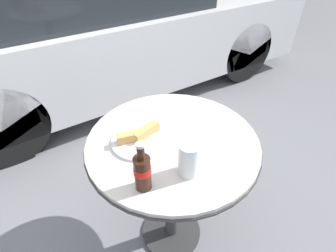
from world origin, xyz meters
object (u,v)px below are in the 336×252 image
(bistro_table, at_px, (172,164))
(cola_bottle_left, at_px, (142,171))
(lunch_plate_near, at_px, (139,138))
(drinking_glass, at_px, (189,160))
(parked_car, at_px, (109,29))

(bistro_table, distance_m, cola_bottle_left, 0.37)
(cola_bottle_left, bearing_deg, lunch_plate_near, 65.88)
(cola_bottle_left, xyz_separation_m, drinking_glass, (0.18, -0.03, -0.02))
(bistro_table, height_order, cola_bottle_left, cola_bottle_left)
(bistro_table, bearing_deg, lunch_plate_near, 152.02)
(bistro_table, height_order, lunch_plate_near, lunch_plate_near)
(parked_car, bearing_deg, lunch_plate_near, -108.41)
(drinking_glass, height_order, lunch_plate_near, drinking_glass)
(cola_bottle_left, relative_size, lunch_plate_near, 0.86)
(lunch_plate_near, xyz_separation_m, parked_car, (0.63, 1.91, -0.16))
(lunch_plate_near, bearing_deg, drinking_glass, -74.26)
(cola_bottle_left, bearing_deg, drinking_glass, -10.13)
(bistro_table, relative_size, cola_bottle_left, 3.69)
(bistro_table, xyz_separation_m, cola_bottle_left, (-0.23, -0.16, 0.24))
(bistro_table, relative_size, lunch_plate_near, 3.17)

